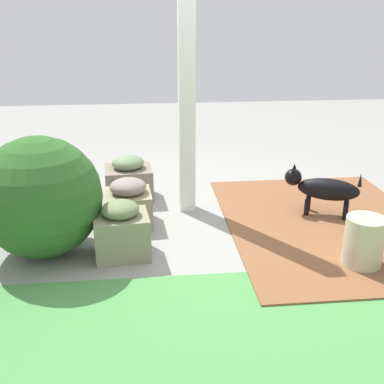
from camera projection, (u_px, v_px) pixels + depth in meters
ground_plane at (209, 219)px, 4.43m from camera, size 12.00×12.00×0.00m
brick_path at (326, 224)px, 4.30m from camera, size 1.80×2.40×0.02m
porch_pillar at (187, 86)px, 4.23m from camera, size 0.15×0.15×2.40m
stone_planter_nearest at (129, 179)px, 4.84m from camera, size 0.50×0.46×0.46m
stone_planter_near at (129, 203)px, 4.26m from camera, size 0.43×0.43×0.44m
stone_planter_mid at (122, 231)px, 3.70m from camera, size 0.46×0.40×0.46m
round_shrub at (41, 197)px, 3.65m from camera, size 0.96×0.96×0.96m
terracotta_pot_spiky at (16, 167)px, 5.03m from camera, size 0.25×0.25×0.57m
terracotta_pot_broad at (34, 181)px, 4.57m from camera, size 0.47×0.47×0.48m
dog at (323, 188)px, 4.40m from camera, size 0.68×0.42×0.48m
ceramic_urn at (364, 242)px, 3.54m from camera, size 0.30×0.30×0.40m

